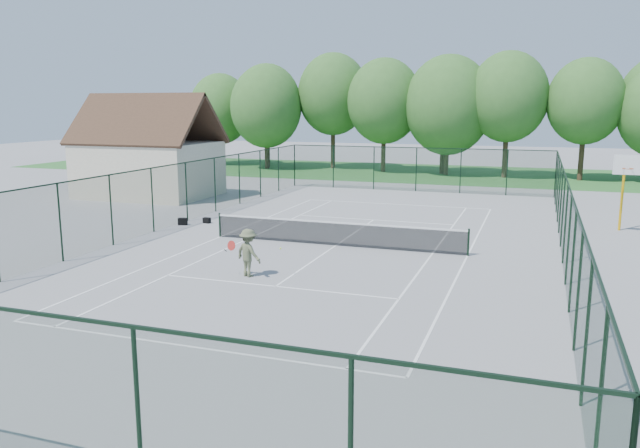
{
  "coord_description": "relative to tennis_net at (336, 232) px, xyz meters",
  "views": [
    {
      "loc": [
        7.91,
        -24.54,
        5.87
      ],
      "look_at": [
        0.0,
        -2.0,
        1.3
      ],
      "focal_mm": 35.0,
      "sensor_mm": 36.0,
      "label": 1
    }
  ],
  "objects": [
    {
      "name": "ground",
      "position": [
        0.0,
        0.0,
        -0.58
      ],
      "size": [
        140.0,
        140.0,
        0.0
      ],
      "primitive_type": "plane",
      "color": "gray",
      "rests_on": "ground"
    },
    {
      "name": "grass_far",
      "position": [
        0.0,
        30.0,
        -0.57
      ],
      "size": [
        80.0,
        16.0,
        0.01
      ],
      "primitive_type": "cube",
      "color": "#31712F",
      "rests_on": "ground"
    },
    {
      "name": "court_lines",
      "position": [
        0.0,
        0.0,
        -0.57
      ],
      "size": [
        11.05,
        23.85,
        0.01
      ],
      "color": "white",
      "rests_on": "ground"
    },
    {
      "name": "tennis_net",
      "position": [
        0.0,
        0.0,
        0.0
      ],
      "size": [
        11.08,
        0.08,
        1.1
      ],
      "color": "black",
      "rests_on": "ground"
    },
    {
      "name": "fence_enclosure",
      "position": [
        0.0,
        0.0,
        0.98
      ],
      "size": [
        18.05,
        36.05,
        3.02
      ],
      "color": "#14321D",
      "rests_on": "ground"
    },
    {
      "name": "utility_building",
      "position": [
        -16.0,
        10.0,
        2.54
      ],
      "size": [
        8.6,
        6.27,
        6.63
      ],
      "color": "beige",
      "rests_on": "ground"
    },
    {
      "name": "tree_line_far",
      "position": [
        0.0,
        30.0,
        5.42
      ],
      "size": [
        39.4,
        6.4,
        9.7
      ],
      "color": "#432E1F",
      "rests_on": "ground"
    },
    {
      "name": "basketball_goal",
      "position": [
        11.73,
        7.14,
        1.99
      ],
      "size": [
        1.2,
        1.43,
        3.65
      ],
      "color": "#E3A40C",
      "rests_on": "ground"
    },
    {
      "name": "sports_bag_a",
      "position": [
        -8.62,
        1.92,
        -0.4
      ],
      "size": [
        0.49,
        0.38,
        0.35
      ],
      "primitive_type": "cube",
      "rotation": [
        0.0,
        0.0,
        0.3
      ],
      "color": "black",
      "rests_on": "ground"
    },
    {
      "name": "sports_bag_b",
      "position": [
        -7.73,
        2.74,
        -0.43
      ],
      "size": [
        0.38,
        0.26,
        0.28
      ],
      "primitive_type": "cube",
      "rotation": [
        0.0,
        0.0,
        -0.1
      ],
      "color": "black",
      "rests_on": "ground"
    },
    {
      "name": "tennis_player",
      "position": [
        -1.39,
        -5.55,
        0.26
      ],
      "size": [
        1.94,
        0.99,
        1.67
      ],
      "color": "#596042",
      "rests_on": "ground"
    }
  ]
}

